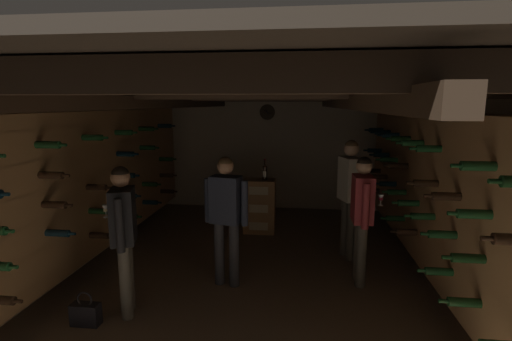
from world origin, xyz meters
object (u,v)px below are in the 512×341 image
(wine_crate_stack, at_px, (260,206))
(person_guest_near_left, at_px, (124,228))
(handbag, at_px, (86,314))
(person_guest_far_right, at_px, (350,188))
(display_bottle, at_px, (265,172))
(person_guest_mid_right, at_px, (362,209))
(person_host_center, at_px, (226,210))

(wine_crate_stack, height_order, person_guest_near_left, person_guest_near_left)
(handbag, bearing_deg, person_guest_far_right, 36.00)
(handbag, bearing_deg, display_bottle, 63.21)
(display_bottle, xyz_separation_m, handbag, (-1.48, -2.93, -0.92))
(person_guest_mid_right, relative_size, person_guest_near_left, 1.00)
(person_host_center, relative_size, handbag, 4.46)
(display_bottle, height_order, person_guest_far_right, person_guest_far_right)
(wine_crate_stack, bearing_deg, person_guest_near_left, -112.06)
(display_bottle, distance_m, person_guest_far_right, 1.57)
(person_guest_mid_right, height_order, person_guest_near_left, person_guest_near_left)
(person_guest_mid_right, relative_size, handbag, 4.44)
(person_host_center, height_order, person_guest_mid_right, person_host_center)
(person_host_center, distance_m, person_guest_far_right, 1.83)
(person_host_center, distance_m, person_guest_mid_right, 1.60)
(person_guest_near_left, xyz_separation_m, handbag, (-0.32, -0.26, -0.80))
(person_host_center, bearing_deg, wine_crate_stack, 84.54)
(person_guest_mid_right, xyz_separation_m, person_guest_near_left, (-2.47, -0.97, 0.00))
(wine_crate_stack, bearing_deg, person_host_center, -95.46)
(display_bottle, bearing_deg, wine_crate_stack, -169.66)
(display_bottle, bearing_deg, person_guest_near_left, -113.47)
(wine_crate_stack, height_order, person_guest_far_right, person_guest_far_right)
(person_guest_far_right, bearing_deg, handbag, -144.00)
(person_guest_mid_right, bearing_deg, wine_crate_stack, 129.56)
(wine_crate_stack, bearing_deg, person_guest_mid_right, -50.44)
(person_guest_far_right, bearing_deg, person_host_center, -146.77)
(person_guest_mid_right, xyz_separation_m, handbag, (-2.79, -1.23, -0.80))
(person_guest_mid_right, bearing_deg, display_bottle, 127.58)
(person_guest_near_left, bearing_deg, person_guest_mid_right, 21.45)
(display_bottle, xyz_separation_m, person_guest_near_left, (-1.16, -2.67, -0.11))
(handbag, bearing_deg, person_guest_near_left, 38.73)
(wine_crate_stack, relative_size, handbag, 2.59)
(wine_crate_stack, relative_size, display_bottle, 2.57)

